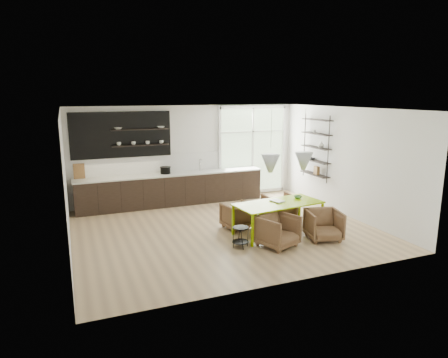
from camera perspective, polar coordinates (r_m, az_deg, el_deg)
room at (r=10.62m, az=0.78°, el=2.47°), size 7.02×6.01×2.91m
kitchen_run at (r=11.89m, az=-7.87°, el=-0.84°), size 5.54×0.69×2.75m
right_shelving at (r=11.99m, az=13.04°, el=4.18°), size 0.26×1.22×1.90m
dining_table at (r=9.40m, az=7.78°, el=-3.69°), size 2.15×1.16×0.75m
armchair_back_left at (r=9.80m, az=1.99°, el=-5.24°), size 0.78×0.80×0.63m
armchair_back_right at (r=10.54m, az=7.83°, el=-3.97°), size 0.76×0.78×0.68m
armchair_front_left at (r=8.72m, az=7.67°, el=-7.35°), size 0.98×0.99×0.70m
armchair_front_right at (r=9.32m, az=14.06°, el=-6.38°), size 0.88×0.90×0.68m
wire_stool at (r=8.61m, az=2.39°, el=-7.90°), size 0.36×0.36×0.46m
table_book at (r=9.41m, az=7.08°, el=-3.24°), size 0.30×0.36×0.03m
table_bowl at (r=9.85m, az=10.51°, el=-2.56°), size 0.20×0.20×0.06m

